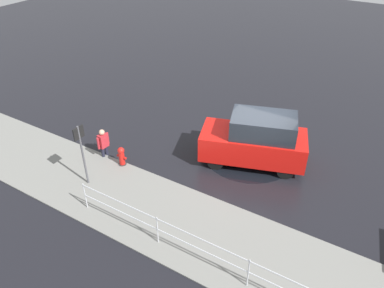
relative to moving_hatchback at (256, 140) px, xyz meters
The scene contains 8 objects.
ground_plane 1.03m from the moving_hatchback, 45.02° to the left, with size 60.00×60.00×0.00m, color black.
kerb_strip 4.36m from the moving_hatchback, 89.41° to the left, with size 24.00×3.20×0.04m, color slate.
moving_hatchback is the anchor object (origin of this frame).
fire_hydrant 5.10m from the moving_hatchback, 33.37° to the left, with size 0.42×0.31×0.80m.
pedestrian 5.87m from the moving_hatchback, 27.21° to the left, with size 0.28×0.57×1.22m.
metal_railing 5.29m from the moving_hatchback, 97.01° to the left, with size 8.66×0.04×1.05m.
sign_post 6.28m from the moving_hatchback, 43.21° to the left, with size 0.07×0.44×2.40m.
puddle_patch 1.13m from the moving_hatchback, 46.59° to the right, with size 3.63×3.63×0.01m, color black.
Camera 1 is at (-4.08, 11.23, 8.66)m, focal length 35.00 mm.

